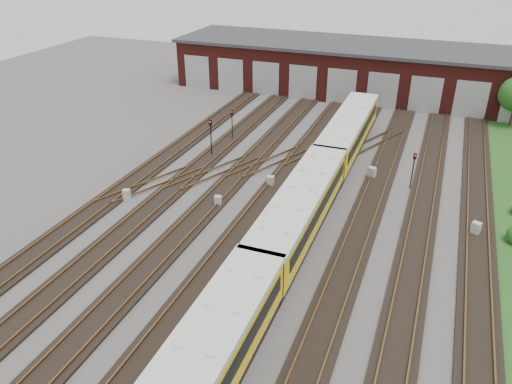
% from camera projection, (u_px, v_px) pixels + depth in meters
% --- Properties ---
extents(ground, '(120.00, 120.00, 0.00)m').
position_uv_depth(ground, '(259.00, 251.00, 34.21)').
color(ground, '#4D4947').
rests_on(ground, ground).
extents(track_network, '(30.40, 70.00, 0.33)m').
position_uv_depth(track_network, '(260.00, 245.00, 34.69)').
color(track_network, black).
rests_on(track_network, ground).
extents(maintenance_shed, '(51.00, 12.50, 6.35)m').
position_uv_depth(maintenance_shed, '(367.00, 69.00, 65.64)').
color(maintenance_shed, '#511714').
rests_on(maintenance_shed, ground).
extents(metro_train, '(3.03, 48.40, 3.39)m').
position_uv_depth(metro_train, '(301.00, 210.00, 35.16)').
color(metro_train, black).
rests_on(metro_train, ground).
extents(signal_mast_0, '(0.31, 0.29, 3.66)m').
position_uv_depth(signal_mast_0, '(211.00, 133.00, 47.52)').
color(signal_mast_0, black).
rests_on(signal_mast_0, ground).
extents(signal_mast_1, '(0.29, 0.27, 3.19)m').
position_uv_depth(signal_mast_1, '(232.00, 121.00, 51.39)').
color(signal_mast_1, black).
rests_on(signal_mast_1, ground).
extents(signal_mast_2, '(0.25, 0.24, 2.63)m').
position_uv_depth(signal_mast_2, '(339.00, 126.00, 51.14)').
color(signal_mast_2, black).
rests_on(signal_mast_2, ground).
extents(signal_mast_3, '(0.29, 0.27, 3.25)m').
position_uv_depth(signal_mast_3, '(413.00, 166.00, 41.51)').
color(signal_mast_3, black).
rests_on(signal_mast_3, ground).
extents(relay_cabinet_0, '(0.67, 0.61, 0.94)m').
position_uv_depth(relay_cabinet_0, '(127.00, 195.00, 40.45)').
color(relay_cabinet_0, '#ADB1B3').
rests_on(relay_cabinet_0, ground).
extents(relay_cabinet_1, '(0.58, 0.49, 0.96)m').
position_uv_depth(relay_cabinet_1, '(271.00, 181.00, 42.61)').
color(relay_cabinet_1, '#ADB1B3').
rests_on(relay_cabinet_1, ground).
extents(relay_cabinet_2, '(0.61, 0.54, 0.88)m').
position_uv_depth(relay_cabinet_2, '(218.00, 201.00, 39.63)').
color(relay_cabinet_2, '#ADB1B3').
rests_on(relay_cabinet_2, ground).
extents(relay_cabinet_3, '(0.78, 0.73, 1.05)m').
position_uv_depth(relay_cabinet_3, '(372.00, 173.00, 43.98)').
color(relay_cabinet_3, '#ADB1B3').
rests_on(relay_cabinet_3, ground).
extents(relay_cabinet_4, '(0.76, 0.71, 1.01)m').
position_uv_depth(relay_cabinet_4, '(476.00, 229.00, 35.85)').
color(relay_cabinet_4, '#ADB1B3').
rests_on(relay_cabinet_4, ground).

